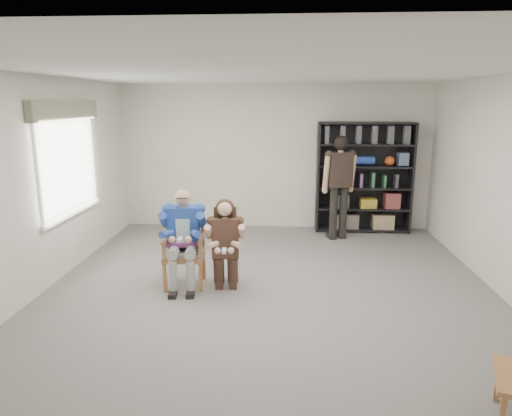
# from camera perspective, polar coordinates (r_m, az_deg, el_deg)

# --- Properties ---
(room_shell) EXTENTS (6.00, 7.00, 2.80)m
(room_shell) POSITION_cam_1_polar(r_m,az_deg,el_deg) (5.54, 1.67, 2.09)
(room_shell) COLOR beige
(room_shell) RESTS_ON ground
(floor) EXTENTS (6.00, 7.00, 0.01)m
(floor) POSITION_cam_1_polar(r_m,az_deg,el_deg) (5.97, 1.58, -11.21)
(floor) COLOR slate
(floor) RESTS_ON ground
(window_left) EXTENTS (0.16, 2.00, 1.75)m
(window_left) POSITION_cam_1_polar(r_m,az_deg,el_deg) (7.21, -22.28, 5.53)
(window_left) COLOR silver
(window_left) RESTS_ON room_shell
(armchair) EXTENTS (0.65, 0.63, 1.03)m
(armchair) POSITION_cam_1_polar(r_m,az_deg,el_deg) (6.27, -8.98, -5.12)
(armchair) COLOR #A16838
(armchair) RESTS_ON floor
(seated_man) EXTENTS (0.65, 0.85, 1.34)m
(seated_man) POSITION_cam_1_polar(r_m,az_deg,el_deg) (6.22, -9.03, -3.77)
(seated_man) COLOR #19479B
(seated_man) RESTS_ON floor
(kneeling_woman) EXTENTS (0.59, 0.87, 1.23)m
(kneeling_woman) POSITION_cam_1_polar(r_m,az_deg,el_deg) (6.03, -3.85, -4.75)
(kneeling_woman) COLOR #3A211D
(kneeling_woman) RESTS_ON floor
(bookshelf) EXTENTS (1.80, 0.38, 2.10)m
(bookshelf) POSITION_cam_1_polar(r_m,az_deg,el_deg) (8.96, 13.35, 3.70)
(bookshelf) COLOR black
(bookshelf) RESTS_ON floor
(standing_man) EXTENTS (0.65, 0.50, 1.87)m
(standing_man) POSITION_cam_1_polar(r_m,az_deg,el_deg) (8.35, 10.36, 2.38)
(standing_man) COLOR #2C211C
(standing_man) RESTS_ON floor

